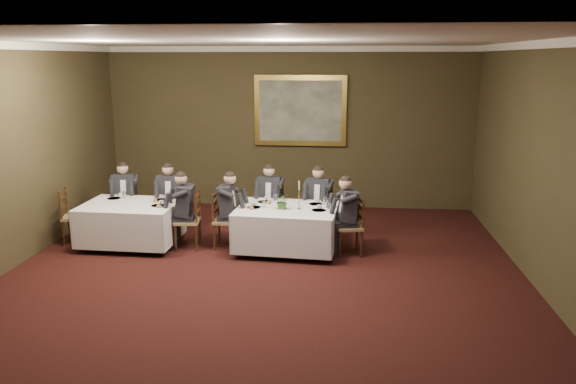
% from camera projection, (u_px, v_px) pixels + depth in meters
% --- Properties ---
extents(ground, '(10.00, 10.00, 0.00)m').
position_uv_depth(ground, '(256.00, 296.00, 7.87)').
color(ground, black).
rests_on(ground, ground).
extents(ceiling, '(8.00, 10.00, 0.10)m').
position_uv_depth(ceiling, '(252.00, 38.00, 7.05)').
color(ceiling, silver).
rests_on(ceiling, back_wall).
extents(back_wall, '(8.00, 0.10, 3.50)m').
position_uv_depth(back_wall, '(290.00, 128.00, 12.30)').
color(back_wall, '#38341C').
rests_on(back_wall, ground).
extents(right_wall, '(0.10, 10.00, 3.50)m').
position_uv_depth(right_wall, '(567.00, 180.00, 7.08)').
color(right_wall, '#38341C').
rests_on(right_wall, ground).
extents(crown_molding, '(8.00, 10.00, 0.12)m').
position_uv_depth(crown_molding, '(252.00, 43.00, 7.07)').
color(crown_molding, white).
rests_on(crown_molding, back_wall).
extents(table_main, '(1.80, 1.42, 0.67)m').
position_uv_depth(table_main, '(287.00, 226.00, 9.63)').
color(table_main, black).
rests_on(table_main, ground).
extents(table_second, '(1.68, 1.30, 0.67)m').
position_uv_depth(table_second, '(131.00, 221.00, 9.91)').
color(table_second, black).
rests_on(table_second, ground).
extents(chair_main_backleft, '(0.49, 0.48, 1.00)m').
position_uv_depth(chair_main_backleft, '(271.00, 220.00, 10.58)').
color(chair_main_backleft, olive).
rests_on(chair_main_backleft, ground).
extents(diner_main_backleft, '(0.46, 0.53, 1.35)m').
position_uv_depth(diner_main_backleft, '(270.00, 208.00, 10.52)').
color(diner_main_backleft, black).
rests_on(diner_main_backleft, chair_main_backleft).
extents(chair_main_backright, '(0.53, 0.52, 1.00)m').
position_uv_depth(chair_main_backright, '(319.00, 222.00, 10.43)').
color(chair_main_backright, olive).
rests_on(chair_main_backright, ground).
extents(diner_main_backright, '(0.51, 0.56, 1.35)m').
position_uv_depth(diner_main_backright, '(319.00, 210.00, 10.37)').
color(diner_main_backright, black).
rests_on(diner_main_backright, chair_main_backright).
extents(chair_main_endleft, '(0.42, 0.44, 1.00)m').
position_uv_depth(chair_main_endleft, '(226.00, 232.00, 9.84)').
color(chair_main_endleft, olive).
rests_on(chair_main_endleft, ground).
extents(diner_main_endleft, '(0.48, 0.42, 1.35)m').
position_uv_depth(diner_main_endleft, '(226.00, 219.00, 9.79)').
color(diner_main_endleft, black).
rests_on(diner_main_endleft, chair_main_endleft).
extents(chair_main_endright, '(0.49, 0.51, 1.00)m').
position_uv_depth(chair_main_endright, '(349.00, 238.00, 9.49)').
color(chair_main_endright, olive).
rests_on(chair_main_endright, ground).
extents(diner_main_endright, '(0.54, 0.48, 1.35)m').
position_uv_depth(diner_main_endright, '(349.00, 225.00, 9.44)').
color(diner_main_endright, black).
rests_on(diner_main_endright, chair_main_endright).
extents(chair_sec_backleft, '(0.51, 0.50, 1.00)m').
position_uv_depth(chair_sec_backleft, '(127.00, 216.00, 10.81)').
color(chair_sec_backleft, olive).
rests_on(chair_sec_backleft, ground).
extents(diner_sec_backleft, '(0.49, 0.55, 1.35)m').
position_uv_depth(diner_sec_backleft, '(126.00, 205.00, 10.75)').
color(diner_sec_backleft, black).
rests_on(diner_sec_backleft, chair_sec_backleft).
extents(chair_sec_backright, '(0.49, 0.47, 1.00)m').
position_uv_depth(chair_sec_backright, '(171.00, 218.00, 10.71)').
color(chair_sec_backright, olive).
rests_on(chair_sec_backright, ground).
extents(diner_sec_backright, '(0.45, 0.52, 1.35)m').
position_uv_depth(diner_sec_backright, '(170.00, 206.00, 10.64)').
color(diner_sec_backright, black).
rests_on(diner_sec_backright, chair_sec_backright).
extents(chair_sec_endright, '(0.46, 0.48, 1.00)m').
position_uv_depth(chair_sec_endright, '(189.00, 232.00, 9.82)').
color(chair_sec_endright, olive).
rests_on(chair_sec_endright, ground).
extents(diner_sec_endright, '(0.51, 0.45, 1.35)m').
position_uv_depth(diner_sec_endright, '(187.00, 220.00, 9.77)').
color(diner_sec_endright, black).
rests_on(diner_sec_endright, chair_sec_endright).
extents(chair_sec_endleft, '(0.50, 0.52, 1.00)m').
position_uv_depth(chair_sec_endleft, '(76.00, 228.00, 10.07)').
color(chair_sec_endleft, olive).
rests_on(chair_sec_endleft, ground).
extents(centerpiece, '(0.29, 0.26, 0.29)m').
position_uv_depth(centerpiece, '(283.00, 200.00, 9.46)').
color(centerpiece, '#2D5926').
rests_on(centerpiece, table_main).
extents(candlestick, '(0.07, 0.07, 0.50)m').
position_uv_depth(candlestick, '(299.00, 199.00, 9.44)').
color(candlestick, gold).
rests_on(candlestick, table_main).
extents(place_setting_table_main, '(0.33, 0.31, 0.14)m').
position_uv_depth(place_setting_table_main, '(268.00, 200.00, 9.99)').
color(place_setting_table_main, white).
rests_on(place_setting_table_main, table_main).
extents(place_setting_table_second, '(0.33, 0.31, 0.14)m').
position_uv_depth(place_setting_table_second, '(117.00, 196.00, 10.23)').
color(place_setting_table_second, white).
rests_on(place_setting_table_second, table_second).
extents(painting, '(1.99, 0.09, 1.52)m').
position_uv_depth(painting, '(300.00, 111.00, 12.12)').
color(painting, gold).
rests_on(painting, back_wall).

